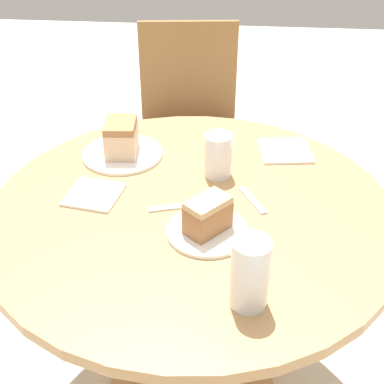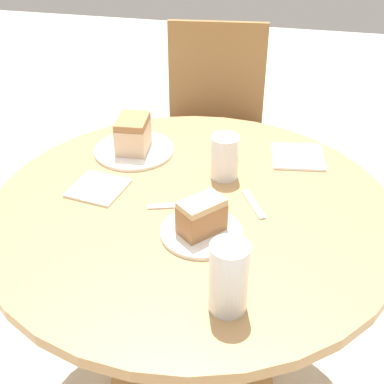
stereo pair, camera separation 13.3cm
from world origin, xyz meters
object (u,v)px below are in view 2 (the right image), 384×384
Objects in this scene: cake_slice_near at (202,216)px; glass_lemonade at (225,159)px; chair at (214,135)px; cake_slice_far at (133,134)px; plate_far at (134,150)px; glass_water at (228,281)px; plate_near at (201,232)px.

cake_slice_near is 1.00× the size of glass_lemonade.
chair is at bearing 102.15° from glass_lemonade.
cake_slice_far is 0.29m from glass_lemonade.
cake_slice_far is (-0.27, 0.34, 0.01)m from cake_slice_near.
glass_water is at bearing -56.71° from plate_far.
cake_slice_far reaches higher than cake_slice_near.
plate_far is at bearing -109.48° from chair.
chair is 0.99m from cake_slice_near.
cake_slice_near is at bearing -51.63° from cake_slice_far.
cake_slice_far is (-0.14, -0.60, 0.29)m from chair.
plate_far is 0.67m from glass_water.
cake_slice_near is (0.14, -0.94, 0.29)m from chair.
cake_slice_near is 0.99× the size of cake_slice_far.
plate_near and plate_far have the same top height.
cake_slice_far reaches higher than plate_near.
glass_water reaches higher than cake_slice_far.
plate_far is 1.52× the size of glass_water.
glass_lemonade is (0.28, -0.08, -0.00)m from cake_slice_far.
cake_slice_far is 1.01× the size of glass_lemonade.
plate_far is at bearing 128.37° from plate_near.
cake_slice_far is at bearing -109.48° from chair.
plate_far is 1.92× the size of glass_lemonade.
chair is 0.75m from glass_lemonade.
glass_water is at bearing -79.88° from glass_lemonade.
chair is at bearing 98.21° from cake_slice_near.
glass_lemonade reaches higher than cake_slice_near.
chair reaches higher than plate_near.
glass_water is at bearing -66.15° from plate_near.
plate_far is (-0.14, -0.60, 0.24)m from chair.
plate_far is 0.30m from glass_lemonade.
glass_lemonade is at bearing 87.85° from cake_slice_near.
plate_far is 1.91× the size of cake_slice_far.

